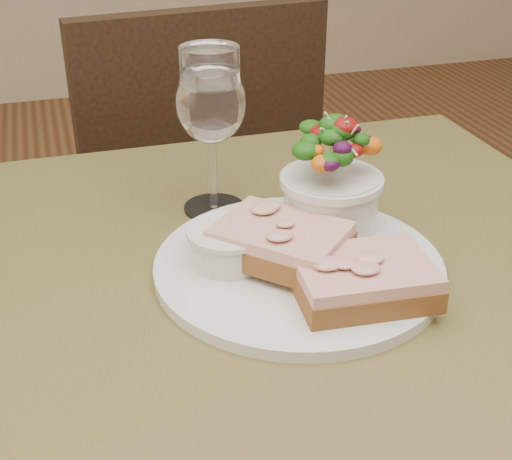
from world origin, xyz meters
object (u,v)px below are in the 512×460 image
object	(u,v)px
sandwich_back	(281,242)
cafe_table	(277,376)
ramekin	(229,244)
sandwich_front	(363,279)
salad_bowl	(332,177)
dinner_plate	(298,266)
chair_far	(184,285)
wine_glass	(211,107)

from	to	relation	value
sandwich_back	cafe_table	bearing A→B (deg)	-65.62
cafe_table	ramekin	xyz separation A→B (m)	(-0.03, 0.05, 0.13)
cafe_table	sandwich_front	xyz separation A→B (m)	(0.07, -0.04, 0.13)
cafe_table	sandwich_front	distance (m)	0.15
sandwich_back	salad_bowl	size ratio (longest dim) A/B	1.18
sandwich_front	salad_bowl	world-z (taller)	salad_bowl
cafe_table	dinner_plate	distance (m)	0.12
chair_far	dinner_plate	world-z (taller)	chair_far
dinner_plate	salad_bowl	bearing A→B (deg)	45.51
chair_far	dinner_plate	bearing A→B (deg)	82.85
chair_far	wine_glass	xyz separation A→B (m)	(-0.05, -0.54, 0.58)
cafe_table	chair_far	world-z (taller)	chair_far
cafe_table	salad_bowl	world-z (taller)	salad_bowl
chair_far	salad_bowl	bearing A→B (deg)	87.67
sandwich_front	wine_glass	distance (m)	0.26
ramekin	dinner_plate	bearing A→B (deg)	-16.90
chair_far	sandwich_back	size ratio (longest dim) A/B	6.00
chair_far	salad_bowl	distance (m)	0.83
sandwich_front	salad_bowl	xyz separation A→B (m)	(0.02, 0.13, 0.04)
sandwich_back	ramekin	bearing A→B (deg)	-155.86
dinner_plate	wine_glass	distance (m)	0.20
sandwich_back	wine_glass	size ratio (longest dim) A/B	0.86
chair_far	salad_bowl	xyz separation A→B (m)	(0.05, -0.64, 0.53)
sandwich_front	sandwich_back	bearing A→B (deg)	131.12
chair_far	sandwich_back	world-z (taller)	chair_far
cafe_table	chair_far	size ratio (longest dim) A/B	0.89
dinner_plate	chair_far	bearing A→B (deg)	89.44
cafe_table	ramekin	world-z (taller)	ramekin
sandwich_front	salad_bowl	size ratio (longest dim) A/B	1.02
chair_far	dinner_plate	xyz separation A→B (m)	(-0.01, -0.70, 0.46)
sandwich_back	sandwich_front	bearing A→B (deg)	-7.30
wine_glass	cafe_table	bearing A→B (deg)	-84.94
sandwich_back	dinner_plate	bearing A→B (deg)	42.51
cafe_table	chair_far	distance (m)	0.81
chair_far	wine_glass	world-z (taller)	wine_glass
salad_bowl	sandwich_back	bearing A→B (deg)	-143.34
sandwich_back	salad_bowl	distance (m)	0.10
cafe_table	wine_glass	bearing A→B (deg)	95.06
cafe_table	sandwich_back	world-z (taller)	sandwich_back
ramekin	salad_bowl	distance (m)	0.13
sandwich_front	ramekin	distance (m)	0.14
sandwich_back	ramekin	xyz separation A→B (m)	(-0.05, 0.02, -0.00)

